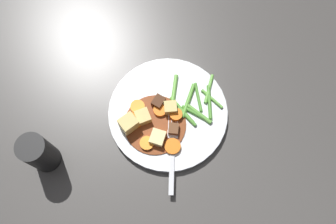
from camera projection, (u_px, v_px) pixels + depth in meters
ground_plane at (168, 114)px, 0.79m from camera, size 3.00×3.00×0.00m
dinner_plate at (168, 113)px, 0.78m from camera, size 0.25×0.25×0.02m
stew_sauce at (156, 125)px, 0.76m from camera, size 0.13×0.13×0.00m
carrot_slice_0 at (176, 115)px, 0.76m from camera, size 0.04×0.04×0.01m
carrot_slice_1 at (160, 110)px, 0.77m from camera, size 0.03×0.03×0.01m
carrot_slice_2 at (173, 146)px, 0.74m from camera, size 0.05×0.05×0.01m
carrot_slice_3 at (138, 107)px, 0.77m from camera, size 0.04×0.04×0.01m
carrot_slice_4 at (135, 120)px, 0.76m from camera, size 0.04×0.04×0.01m
carrot_slice_5 at (147, 143)px, 0.74m from camera, size 0.03×0.03×0.01m
potato_chunk_0 at (129, 124)px, 0.74m from camera, size 0.04×0.03×0.04m
potato_chunk_1 at (171, 108)px, 0.76m from camera, size 0.04×0.04×0.02m
potato_chunk_2 at (158, 138)px, 0.74m from camera, size 0.04×0.04×0.02m
potato_chunk_3 at (143, 117)px, 0.76m from camera, size 0.04×0.04×0.02m
meat_chunk_0 at (157, 103)px, 0.77m from camera, size 0.03×0.03×0.02m
meat_chunk_1 at (174, 129)px, 0.75m from camera, size 0.03×0.03×0.02m
green_bean_0 at (212, 99)px, 0.78m from camera, size 0.01×0.06×0.01m
green_bean_1 at (187, 116)px, 0.76m from camera, size 0.01×0.05×0.01m
green_bean_2 at (198, 97)px, 0.78m from camera, size 0.04×0.06×0.01m
green_bean_3 at (209, 89)px, 0.78m from camera, size 0.06×0.04×0.01m
green_bean_4 at (188, 101)px, 0.77m from camera, size 0.08×0.04×0.01m
green_bean_5 at (197, 114)px, 0.77m from camera, size 0.02×0.07×0.01m
green_bean_6 at (182, 110)px, 0.77m from camera, size 0.01×0.07×0.01m
green_bean_7 at (209, 102)px, 0.77m from camera, size 0.06×0.06×0.01m
green_bean_8 at (199, 114)px, 0.77m from camera, size 0.01×0.06×0.01m
green_bean_9 at (174, 89)px, 0.78m from camera, size 0.06×0.04×0.01m
fork at (172, 149)px, 0.74m from camera, size 0.14×0.13×0.00m
pepper_mill at (39, 153)px, 0.70m from camera, size 0.06×0.06×0.11m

